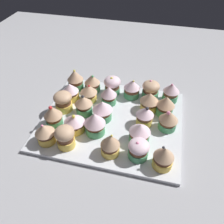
# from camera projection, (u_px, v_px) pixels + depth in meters

# --- Properties ---
(ground_plane) EXTENTS (1.80, 1.80, 0.03)m
(ground_plane) POSITION_uv_depth(u_px,v_px,m) (112.00, 124.00, 0.78)
(ground_plane) COLOR #9E9EA3
(baking_tray) EXTENTS (0.46, 0.39, 0.01)m
(baking_tray) POSITION_uv_depth(u_px,v_px,m) (112.00, 120.00, 0.77)
(baking_tray) COLOR silver
(baking_tray) RESTS_ON ground_plane
(cupcake_0) EXTENTS (0.06, 0.06, 0.08)m
(cupcake_0) POSITION_uv_depth(u_px,v_px,m) (171.00, 92.00, 0.81)
(cupcake_0) COLOR #4C9E6B
(cupcake_0) RESTS_ON baking_tray
(cupcake_1) EXTENTS (0.06, 0.06, 0.07)m
(cupcake_1) POSITION_uv_depth(u_px,v_px,m) (151.00, 89.00, 0.83)
(cupcake_1) COLOR #4C9E6B
(cupcake_1) RESTS_ON baking_tray
(cupcake_2) EXTENTS (0.06, 0.06, 0.07)m
(cupcake_2) POSITION_uv_depth(u_px,v_px,m) (132.00, 88.00, 0.83)
(cupcake_2) COLOR #4C9E6B
(cupcake_2) RESTS_ON baking_tray
(cupcake_3) EXTENTS (0.06, 0.06, 0.07)m
(cupcake_3) POSITION_uv_depth(u_px,v_px,m) (112.00, 85.00, 0.84)
(cupcake_3) COLOR #4C9E6B
(cupcake_3) RESTS_ON baking_tray
(cupcake_4) EXTENTS (0.06, 0.06, 0.07)m
(cupcake_4) POSITION_uv_depth(u_px,v_px,m) (92.00, 83.00, 0.86)
(cupcake_4) COLOR #4C9E6B
(cupcake_4) RESTS_ON baking_tray
(cupcake_5) EXTENTS (0.06, 0.06, 0.08)m
(cupcake_5) POSITION_uv_depth(u_px,v_px,m) (75.00, 79.00, 0.86)
(cupcake_5) COLOR #4C9E6B
(cupcake_5) RESTS_ON baking_tray
(cupcake_6) EXTENTS (0.06, 0.06, 0.08)m
(cupcake_6) POSITION_uv_depth(u_px,v_px,m) (166.00, 105.00, 0.75)
(cupcake_6) COLOR #4C9E6B
(cupcake_6) RESTS_ON baking_tray
(cupcake_7) EXTENTS (0.06, 0.06, 0.07)m
(cupcake_7) POSITION_uv_depth(u_px,v_px,m) (149.00, 101.00, 0.77)
(cupcake_7) COLOR #EFC651
(cupcake_7) RESTS_ON baking_tray
(cupcake_8) EXTENTS (0.06, 0.06, 0.07)m
(cupcake_8) POSITION_uv_depth(u_px,v_px,m) (109.00, 95.00, 0.80)
(cupcake_8) COLOR #4C9E6B
(cupcake_8) RESTS_ON baking_tray
(cupcake_9) EXTENTS (0.06, 0.06, 0.07)m
(cupcake_9) POSITION_uv_depth(u_px,v_px,m) (89.00, 92.00, 0.81)
(cupcake_9) COLOR #EFC651
(cupcake_9) RESTS_ON baking_tray
(cupcake_10) EXTENTS (0.06, 0.06, 0.07)m
(cupcake_10) POSITION_uv_depth(u_px,v_px,m) (70.00, 91.00, 0.82)
(cupcake_10) COLOR #EFC651
(cupcake_10) RESTS_ON baking_tray
(cupcake_11) EXTENTS (0.06, 0.06, 0.08)m
(cupcake_11) POSITION_uv_depth(u_px,v_px,m) (168.00, 120.00, 0.70)
(cupcake_11) COLOR #4C9E6B
(cupcake_11) RESTS_ON baking_tray
(cupcake_12) EXTENTS (0.06, 0.06, 0.07)m
(cupcake_12) POSITION_uv_depth(u_px,v_px,m) (145.00, 116.00, 0.72)
(cupcake_12) COLOR #EFC651
(cupcake_12) RESTS_ON baking_tray
(cupcake_13) EXTENTS (0.07, 0.07, 0.07)m
(cupcake_13) POSITION_uv_depth(u_px,v_px,m) (103.00, 110.00, 0.74)
(cupcake_13) COLOR #4C9E6B
(cupcake_13) RESTS_ON baking_tray
(cupcake_14) EXTENTS (0.06, 0.06, 0.07)m
(cupcake_14) POSITION_uv_depth(u_px,v_px,m) (84.00, 105.00, 0.76)
(cupcake_14) COLOR #4C9E6B
(cupcake_14) RESTS_ON baking_tray
(cupcake_15) EXTENTS (0.06, 0.06, 0.07)m
(cupcake_15) POSITION_uv_depth(u_px,v_px,m) (63.00, 101.00, 0.77)
(cupcake_15) COLOR #EFC651
(cupcake_15) RESTS_ON baking_tray
(cupcake_16) EXTENTS (0.06, 0.06, 0.07)m
(cupcake_16) POSITION_uv_depth(u_px,v_px,m) (140.00, 132.00, 0.67)
(cupcake_16) COLOR #4C9E6B
(cupcake_16) RESTS_ON baking_tray
(cupcake_17) EXTENTS (0.07, 0.07, 0.08)m
(cupcake_17) POSITION_uv_depth(u_px,v_px,m) (95.00, 123.00, 0.69)
(cupcake_17) COLOR #4C9E6B
(cupcake_17) RESTS_ON baking_tray
(cupcake_18) EXTENTS (0.07, 0.07, 0.07)m
(cupcake_18) POSITION_uv_depth(u_px,v_px,m) (75.00, 122.00, 0.70)
(cupcake_18) COLOR #EFC651
(cupcake_18) RESTS_ON baking_tray
(cupcake_19) EXTENTS (0.06, 0.06, 0.08)m
(cupcake_19) POSITION_uv_depth(u_px,v_px,m) (53.00, 115.00, 0.72)
(cupcake_19) COLOR #4C9E6B
(cupcake_19) RESTS_ON baking_tray
(cupcake_20) EXTENTS (0.06, 0.06, 0.08)m
(cupcake_20) POSITION_uv_depth(u_px,v_px,m) (164.00, 157.00, 0.60)
(cupcake_20) COLOR #EFC651
(cupcake_20) RESTS_ON baking_tray
(cupcake_21) EXTENTS (0.06, 0.06, 0.06)m
(cupcake_21) POSITION_uv_depth(u_px,v_px,m) (139.00, 149.00, 0.63)
(cupcake_21) COLOR #4C9E6B
(cupcake_21) RESTS_ON baking_tray
(cupcake_22) EXTENTS (0.06, 0.06, 0.08)m
(cupcake_22) POSITION_uv_depth(u_px,v_px,m) (110.00, 144.00, 0.63)
(cupcake_22) COLOR #EFC651
(cupcake_22) RESTS_ON baking_tray
(cupcake_23) EXTENTS (0.06, 0.06, 0.07)m
(cupcake_23) POSITION_uv_depth(u_px,v_px,m) (65.00, 137.00, 0.65)
(cupcake_23) COLOR #EFC651
(cupcake_23) RESTS_ON baking_tray
(cupcake_24) EXTENTS (0.06, 0.06, 0.07)m
(cupcake_24) POSITION_uv_depth(u_px,v_px,m) (45.00, 133.00, 0.67)
(cupcake_24) COLOR #EFC651
(cupcake_24) RESTS_ON baking_tray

